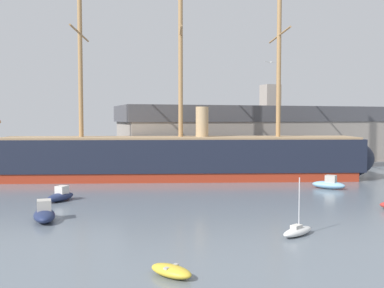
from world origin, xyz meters
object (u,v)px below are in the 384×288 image
at_px(tall_ship, 181,157).
at_px(dinghy_foreground_left, 171,271).
at_px(sailboat_far_right, 320,171).
at_px(motorboat_alongside_stern, 329,184).
at_px(motorboat_distant_centre, 169,168).
at_px(sailboat_near_centre, 297,231).
at_px(dockside_warehouse_right, 259,136).
at_px(seagull_in_flight, 271,62).
at_px(motorboat_alongside_bow, 61,196).
at_px(motorboat_mid_left, 44,214).

relative_size(tall_ship, dinghy_foreground_left, 20.15).
bearing_deg(sailboat_far_right, motorboat_alongside_stern, -120.99).
bearing_deg(dinghy_foreground_left, motorboat_distant_centre, 74.34).
bearing_deg(sailboat_near_centre, dockside_warehouse_right, 66.06).
bearing_deg(dockside_warehouse_right, dinghy_foreground_left, -121.88).
relative_size(dinghy_foreground_left, sailboat_near_centre, 0.68).
bearing_deg(seagull_in_flight, sailboat_far_right, 48.35).
height_order(tall_ship, dockside_warehouse_right, tall_ship).
bearing_deg(dockside_warehouse_right, sailboat_near_centre, -113.94).
bearing_deg(motorboat_alongside_stern, motorboat_alongside_bow, 176.14).
relative_size(motorboat_alongside_bow, sailboat_far_right, 0.81).
distance_m(sailboat_far_right, motorboat_distant_centre, 26.48).
bearing_deg(motorboat_distant_centre, motorboat_alongside_bow, -128.60).
xyz_separation_m(motorboat_alongside_stern, seagull_in_flight, (-16.31, -13.53, 13.90)).
bearing_deg(sailboat_far_right, dockside_warehouse_right, 107.04).
relative_size(dinghy_foreground_left, motorboat_alongside_stern, 0.71).
bearing_deg(seagull_in_flight, motorboat_distant_centre, 87.46).
relative_size(tall_ship, motorboat_alongside_bow, 15.68).
height_order(motorboat_alongside_bow, seagull_in_flight, seagull_in_flight).
relative_size(dinghy_foreground_left, dockside_warehouse_right, 0.05).
relative_size(sailboat_far_right, seagull_in_flight, 4.34).
bearing_deg(dockside_warehouse_right, tall_ship, -146.04).
bearing_deg(sailboat_far_right, tall_ship, 179.14).
xyz_separation_m(sailboat_far_right, seagull_in_flight, (-25.21, -28.34, 14.11)).
bearing_deg(motorboat_alongside_stern, tall_ship, 136.56).
bearing_deg(sailboat_near_centre, dinghy_foreground_left, -155.03).
distance_m(motorboat_mid_left, motorboat_distant_centre, 41.04).
distance_m(dinghy_foreground_left, dockside_warehouse_right, 64.09).
relative_size(motorboat_alongside_bow, motorboat_distant_centre, 1.28).
bearing_deg(sailboat_far_right, seagull_in_flight, -131.65).
bearing_deg(sailboat_near_centre, motorboat_alongside_bow, 128.43).
relative_size(motorboat_distant_centre, dockside_warehouse_right, 0.05).
bearing_deg(motorboat_alongside_stern, sailboat_near_centre, -131.08).
distance_m(sailboat_near_centre, seagull_in_flight, 15.38).
distance_m(tall_ship, dinghy_foreground_left, 42.58).
bearing_deg(motorboat_alongside_bow, dinghy_foreground_left, -79.35).
relative_size(dinghy_foreground_left, seagull_in_flight, 2.75).
bearing_deg(motorboat_mid_left, tall_ship, 48.50).
height_order(tall_ship, sailboat_near_centre, tall_ship).
height_order(dinghy_foreground_left, motorboat_distant_centre, motorboat_distant_centre).
bearing_deg(motorboat_mid_left, seagull_in_flight, -16.50).
xyz_separation_m(dockside_warehouse_right, seagull_in_flight, (-20.85, -42.57, 8.72)).
height_order(dinghy_foreground_left, motorboat_alongside_stern, motorboat_alongside_stern).
distance_m(dinghy_foreground_left, seagull_in_flight, 22.43).
xyz_separation_m(motorboat_alongside_stern, dockside_warehouse_right, (4.54, 29.03, 5.18)).
distance_m(motorboat_distant_centre, dockside_warehouse_right, 19.87).
xyz_separation_m(motorboat_alongside_bow, sailboat_far_right, (43.26, 12.49, -0.17)).
xyz_separation_m(sailboat_near_centre, seagull_in_flight, (0.72, 6.00, 14.14)).
distance_m(motorboat_alongside_stern, sailboat_far_right, 17.28).
distance_m(motorboat_alongside_bow, motorboat_alongside_stern, 34.44).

